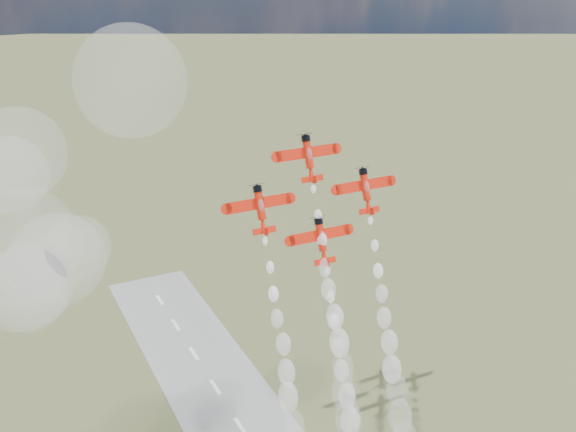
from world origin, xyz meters
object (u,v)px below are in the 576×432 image
Objects in this scene: plane_lead at (309,157)px; plane_right at (366,190)px; plane_left at (260,208)px; plane_slot at (321,240)px.

plane_right is (11.98, -2.95, -7.85)m from plane_lead.
plane_right is (23.96, 0.00, 0.00)m from plane_left.
plane_left and plane_right have the same top height.
plane_left is 1.00× the size of plane_slot.
plane_lead reaches higher than plane_right.
plane_lead is 1.00× the size of plane_slot.
plane_lead is at bearing 13.82° from plane_left.
plane_slot is (0.00, -5.89, -15.70)m from plane_lead.
plane_slot is at bearing -13.82° from plane_left.
plane_right is at bearing -13.82° from plane_lead.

